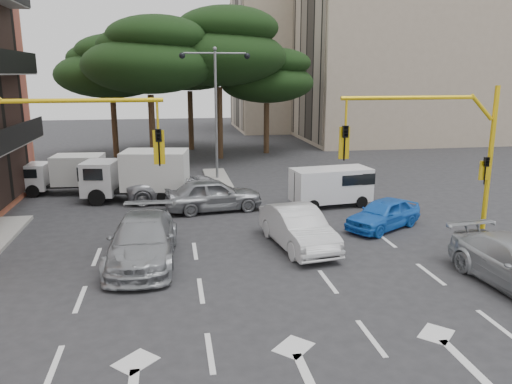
# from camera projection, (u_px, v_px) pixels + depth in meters

# --- Properties ---
(ground) EXTENTS (120.00, 120.00, 0.00)m
(ground) POSITION_uv_depth(u_px,v_px,m) (266.00, 286.00, 15.42)
(ground) COLOR #28282B
(ground) RESTS_ON ground
(median_strip) EXTENTS (1.40, 6.00, 0.15)m
(median_strip) POSITION_uv_depth(u_px,v_px,m) (217.00, 179.00, 30.74)
(median_strip) COLOR gray
(median_strip) RESTS_ON ground
(apartment_beige_near) EXTENTS (20.20, 12.15, 18.70)m
(apartment_beige_near) POSITION_uv_depth(u_px,v_px,m) (410.00, 41.00, 47.19)
(apartment_beige_near) COLOR tan
(apartment_beige_near) RESTS_ON ground
(apartment_beige_far) EXTENTS (16.20, 12.15, 16.70)m
(apartment_beige_far) POSITION_uv_depth(u_px,v_px,m) (305.00, 56.00, 57.79)
(apartment_beige_far) COLOR tan
(apartment_beige_far) RESTS_ON ground
(pine_left_near) EXTENTS (9.15, 9.15, 10.23)m
(pine_left_near) POSITION_uv_depth(u_px,v_px,m) (150.00, 55.00, 34.06)
(pine_left_near) COLOR #382616
(pine_left_near) RESTS_ON ground
(pine_center) EXTENTS (9.98, 9.98, 11.16)m
(pine_center) POSITION_uv_depth(u_px,v_px,m) (219.00, 47.00, 36.63)
(pine_center) COLOR #382616
(pine_center) RESTS_ON ground
(pine_left_far) EXTENTS (8.32, 8.32, 9.30)m
(pine_left_far) POSITION_uv_depth(u_px,v_px,m) (111.00, 66.00, 37.56)
(pine_left_far) COLOR #382616
(pine_left_far) RESTS_ON ground
(pine_right) EXTENTS (7.49, 7.49, 8.37)m
(pine_right) POSITION_uv_depth(u_px,v_px,m) (267.00, 76.00, 39.69)
(pine_right) COLOR #382616
(pine_right) RESTS_ON ground
(pine_back) EXTENTS (9.15, 9.15, 10.23)m
(pine_back) POSITION_uv_depth(u_px,v_px,m) (190.00, 58.00, 41.26)
(pine_back) COLOR #382616
(pine_back) RESTS_ON ground
(signal_mast_right) EXTENTS (5.79, 0.37, 6.00)m
(signal_mast_right) POSITION_uv_depth(u_px,v_px,m) (445.00, 147.00, 17.54)
(signal_mast_right) COLOR yellow
(signal_mast_right) RESTS_ON ground
(signal_mast_left) EXTENTS (5.79, 0.37, 6.00)m
(signal_mast_left) POSITION_uv_depth(u_px,v_px,m) (37.00, 158.00, 15.31)
(signal_mast_left) COLOR yellow
(signal_mast_left) RESTS_ON ground
(street_lamp_center) EXTENTS (4.16, 0.36, 7.77)m
(street_lamp_center) POSITION_uv_depth(u_px,v_px,m) (216.00, 90.00, 29.50)
(street_lamp_center) COLOR slate
(street_lamp_center) RESTS_ON median_strip
(car_white_hatch) EXTENTS (2.26, 4.80, 1.52)m
(car_white_hatch) POSITION_uv_depth(u_px,v_px,m) (298.00, 228.00, 18.73)
(car_white_hatch) COLOR silver
(car_white_hatch) RESTS_ON ground
(car_blue_compact) EXTENTS (4.02, 3.26, 1.29)m
(car_blue_compact) POSITION_uv_depth(u_px,v_px,m) (383.00, 214.00, 21.00)
(car_blue_compact) COLOR blue
(car_blue_compact) RESTS_ON ground
(car_silver_wagon) EXTENTS (2.50, 5.57, 1.59)m
(car_silver_wagon) POSITION_uv_depth(u_px,v_px,m) (143.00, 240.00, 17.23)
(car_silver_wagon) COLOR #93969A
(car_silver_wagon) RESTS_ON ground
(car_silver_cross_a) EXTENTS (5.46, 2.95, 1.45)m
(car_silver_cross_a) POSITION_uv_depth(u_px,v_px,m) (177.00, 186.00, 25.87)
(car_silver_cross_a) COLOR #9B9DA3
(car_silver_cross_a) RESTS_ON ground
(car_silver_cross_b) EXTENTS (4.80, 2.41, 1.57)m
(car_silver_cross_b) POSITION_uv_depth(u_px,v_px,m) (213.00, 195.00, 23.73)
(car_silver_cross_b) COLOR gray
(car_silver_cross_b) RESTS_ON ground
(van_white) EXTENTS (4.02, 2.20, 1.92)m
(van_white) POSITION_uv_depth(u_px,v_px,m) (331.00, 187.00, 24.57)
(van_white) COLOR white
(van_white) RESTS_ON ground
(box_truck_a) EXTENTS (4.43, 2.14, 2.12)m
(box_truck_a) POSITION_uv_depth(u_px,v_px,m) (64.00, 175.00, 27.03)
(box_truck_a) COLOR silver
(box_truck_a) RESTS_ON ground
(box_truck_b) EXTENTS (5.60, 3.06, 2.61)m
(box_truck_b) POSITION_uv_depth(u_px,v_px,m) (137.00, 176.00, 25.40)
(box_truck_b) COLOR silver
(box_truck_b) RESTS_ON ground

